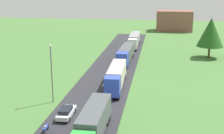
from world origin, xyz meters
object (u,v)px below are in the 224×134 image
truck_lead (92,124)px  car_third (66,112)px  motorcycle_courier (46,128)px  tree_maple (211,32)px  lamppost_second (52,71)px  truck_third (126,53)px  truck_second (116,76)px  distant_building (174,21)px  truck_fourth (134,39)px

truck_lead → car_third: 7.69m
motorcycle_courier → tree_maple: bearing=59.8°
motorcycle_courier → lamppost_second: 11.04m
truck_third → car_third: truck_third is taller
truck_second → lamppost_second: lamppost_second is taller
truck_third → motorcycle_courier: bearing=-99.2°
truck_second → motorcycle_courier: (-6.23, -18.12, -1.60)m
truck_lead → distant_building: distant_building is taller
tree_maple → distant_building: bearing=98.9°
truck_second → truck_third: (-0.31, 18.29, -0.08)m
truck_third → motorcycle_courier: (-5.92, -36.40, -1.52)m
truck_lead → motorcycle_courier: (-6.15, 1.15, -1.58)m
car_third → lamppost_second: bearing=125.3°
tree_maple → truck_third: bearing=-158.8°
truck_third → distant_building: (12.92, 51.60, 1.74)m
motorcycle_courier → tree_maple: size_ratio=0.20×
truck_fourth → distant_building: bearing=69.2°
truck_third → car_third: bearing=-98.4°
lamppost_second → car_third: bearing=-54.7°
truck_fourth → tree_maple: 22.68m
car_third → motorcycle_courier: car_third is taller
truck_fourth → motorcycle_courier: bearing=-96.6°
car_third → lamppost_second: size_ratio=0.51×
truck_third → motorcycle_courier: 36.91m
truck_second → motorcycle_courier: truck_second is taller
truck_lead → car_third: truck_lead is taller
truck_fourth → lamppost_second: (-8.78, -45.33, 2.95)m
truck_lead → lamppost_second: bearing=128.1°
truck_lead → lamppost_second: size_ratio=1.41×
truck_fourth → tree_maple: bearing=-29.7°
truck_second → distant_building: (12.61, 69.89, 1.66)m
car_third → tree_maple: (24.46, 39.49, 5.49)m
motorcycle_courier → distant_building: 90.06m
truck_fourth → truck_second: bearing=-90.2°
tree_maple → truck_second: bearing=-126.8°
truck_lead → tree_maple: bearing=66.6°
car_third → tree_maple: tree_maple is taller
truck_second → truck_third: 18.29m
lamppost_second → truck_second: bearing=43.8°
lamppost_second → truck_third: bearing=72.5°
truck_fourth → motorcycle_courier: size_ratio=7.32×
truck_third → truck_fourth: (0.41, 18.73, -0.02)m
lamppost_second → tree_maple: (28.13, 34.29, 1.28)m
car_third → lamppost_second: 7.63m
car_third → truck_second: bearing=69.7°
truck_third → distant_building: distant_building is taller
truck_lead → motorcycle_courier: bearing=169.4°
truck_second → motorcycle_courier: 19.22m
car_third → truck_fourth: bearing=84.2°
car_third → distant_building: distant_building is taller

